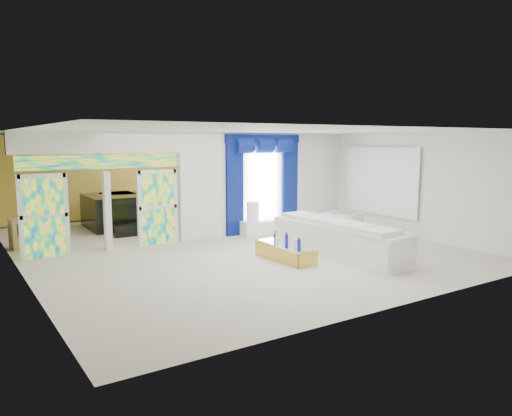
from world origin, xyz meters
TOP-DOWN VIEW (x-y plane):
  - floor at (0.00, 0.00)m, footprint 12.00×12.00m
  - dividing_wall at (2.15, 1.00)m, footprint 5.70×0.18m
  - dividing_header at (-2.85, 1.00)m, footprint 4.30×0.18m
  - stained_panel_left at (-4.28, 1.00)m, footprint 0.95×0.04m
  - stained_panel_right at (-1.42, 1.00)m, footprint 0.95×0.04m
  - stained_transom at (-2.85, 1.00)m, footprint 4.00×0.05m
  - window_pane at (1.90, 0.90)m, footprint 1.00×0.02m
  - blue_drape_left at (0.90, 0.87)m, footprint 0.55×0.10m
  - blue_drape_right at (2.90, 0.87)m, footprint 0.55×0.10m
  - blue_pelmet at (1.90, 0.87)m, footprint 2.60×0.12m
  - wall_mirror at (4.94, -1.00)m, footprint 0.04×2.70m
  - gold_curtains at (0.00, 5.90)m, footprint 9.70×0.12m
  - white_sofa at (1.71, -2.66)m, footprint 1.04×3.94m
  - coffee_table at (0.36, -2.36)m, footprint 0.63×1.66m
  - console_table at (1.65, 0.59)m, footprint 1.27×0.42m
  - table_lamp at (1.35, 0.59)m, footprint 0.36×0.36m
  - armchair at (3.66, -0.74)m, footprint 1.16×1.23m
  - grand_piano at (-1.70, 4.12)m, footprint 1.64×2.12m
  - piano_bench at (-1.70, 2.52)m, footprint 0.99×0.41m
  - tv_console at (-4.61, 2.34)m, footprint 0.60×0.55m
  - chandelier at (-2.30, 3.40)m, footprint 0.60×0.60m
  - decanters at (0.36, -2.43)m, footprint 0.23×1.18m

SIDE VIEW (x-z plane):
  - floor at x=0.00m, z-range 0.00..0.00m
  - piano_bench at x=-1.70m, z-range 0.00..0.33m
  - coffee_table at x=0.36m, z-range 0.00..0.36m
  - console_table at x=1.65m, z-range 0.00..0.42m
  - armchair at x=3.66m, z-range 0.00..0.65m
  - white_sofa at x=1.71m, z-range 0.00..0.74m
  - tv_console at x=-4.61m, z-range 0.00..0.78m
  - decanters at x=0.36m, z-range 0.34..0.57m
  - grand_piano at x=-1.70m, z-range 0.00..1.05m
  - table_lamp at x=1.35m, z-range 0.42..1.00m
  - stained_panel_left at x=-4.28m, z-range 0.00..2.00m
  - stained_panel_right at x=-1.42m, z-range 0.00..2.00m
  - blue_drape_left at x=0.90m, z-range 0.00..2.80m
  - blue_drape_right at x=2.90m, z-range 0.00..2.80m
  - window_pane at x=1.90m, z-range 0.30..2.60m
  - dividing_wall at x=2.15m, z-range 0.00..3.00m
  - gold_curtains at x=0.00m, z-range 0.05..2.95m
  - wall_mirror at x=4.94m, z-range 0.60..2.50m
  - stained_transom at x=-2.85m, z-range 2.08..2.42m
  - chandelier at x=-2.30m, z-range 2.35..2.95m
  - dividing_header at x=-2.85m, z-range 2.45..3.00m
  - blue_pelmet at x=1.90m, z-range 2.69..2.94m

